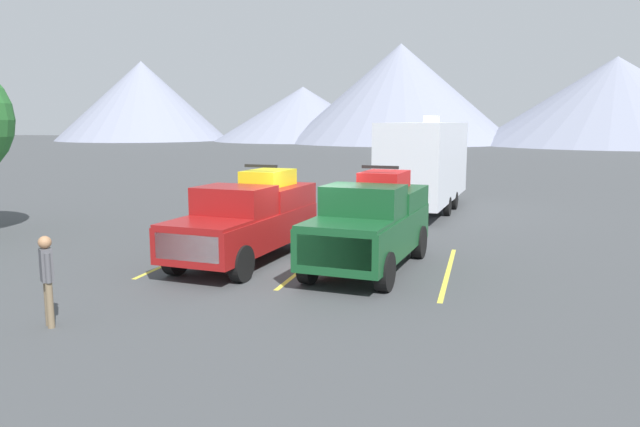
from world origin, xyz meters
The scene contains 9 objects.
ground_plane centered at (0.00, 0.00, 0.00)m, with size 240.00×240.00×0.00m, color #3F4244.
pickup_truck_a centered at (-1.73, 0.38, 1.17)m, with size 2.58×5.70×2.56m.
pickup_truck_b centered at (1.66, 0.34, 1.21)m, with size 2.58×5.44×2.60m.
lot_stripe_a centered at (-3.64, 0.43, 0.00)m, with size 0.12×5.50×0.01m, color gold.
lot_stripe_b centered at (0.00, 0.43, 0.00)m, with size 0.12×5.50×0.01m, color gold.
lot_stripe_c centered at (3.64, 0.43, 0.00)m, with size 0.12×5.50×0.01m, color gold.
camper_trailer_a centered at (1.99, 10.81, 2.11)m, with size 3.13×9.28×4.01m.
person_a centered at (-3.23, -5.71, 0.99)m, with size 0.32×0.31×1.71m.
mountain_ridge centered at (-5.39, 91.45, 7.19)m, with size 147.52×43.76×16.82m.
Camera 1 is at (4.46, -14.76, 3.79)m, focal length 33.93 mm.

